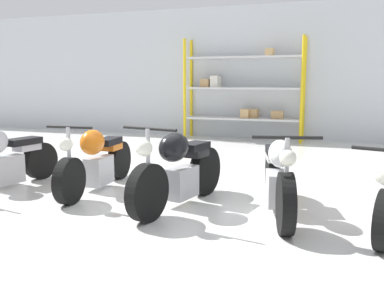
{
  "coord_description": "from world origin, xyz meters",
  "views": [
    {
      "loc": [
        1.95,
        -5.25,
        1.59
      ],
      "look_at": [
        0.0,
        0.4,
        0.7
      ],
      "focal_mm": 40.0,
      "sensor_mm": 36.0,
      "label": 1
    }
  ],
  "objects": [
    {
      "name": "back_wall",
      "position": [
        0.0,
        6.49,
        1.8
      ],
      "size": [
        30.0,
        0.08,
        3.6
      ],
      "color": "silver",
      "rests_on": "ground_plane"
    },
    {
      "name": "ground_plane",
      "position": [
        0.0,
        0.0,
        0.0
      ],
      "size": [
        30.0,
        30.0,
        0.0
      ],
      "primitive_type": "plane",
      "color": "silver"
    },
    {
      "name": "motorcycle_black",
      "position": [
        0.07,
        -0.32,
        0.47
      ],
      "size": [
        0.75,
        2.01,
        1.08
      ],
      "rotation": [
        0.0,
        0.0,
        -1.77
      ],
      "color": "black",
      "rests_on": "ground_plane"
    },
    {
      "name": "motorcycle_orange",
      "position": [
        -1.36,
        0.08,
        0.43
      ],
      "size": [
        0.65,
        2.14,
        1.02
      ],
      "rotation": [
        0.0,
        0.0,
        -1.5
      ],
      "color": "black",
      "rests_on": "ground_plane"
    },
    {
      "name": "motorcycle_white",
      "position": [
        1.3,
        -0.2,
        0.44
      ],
      "size": [
        0.83,
        2.04,
        1.03
      ],
      "rotation": [
        0.0,
        0.0,
        -1.33
      ],
      "color": "black",
      "rests_on": "ground_plane"
    },
    {
      "name": "motorcycle_silver",
      "position": [
        -2.74,
        -0.29,
        0.43
      ],
      "size": [
        0.67,
        2.01,
        1.02
      ],
      "rotation": [
        0.0,
        0.0,
        -1.76
      ],
      "color": "black",
      "rests_on": "ground_plane"
    },
    {
      "name": "shelving_rack",
      "position": [
        -0.55,
        6.12,
        1.33
      ],
      "size": [
        3.22,
        0.63,
        2.7
      ],
      "color": "yellow",
      "rests_on": "ground_plane"
    }
  ]
}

